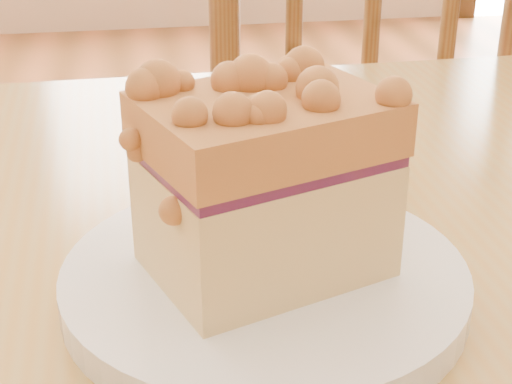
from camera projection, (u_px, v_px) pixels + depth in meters
cafe_table_main at (417, 363)px, 0.56m from camera, size 1.30×0.88×0.75m
cafe_chair_main at (344, 169)px, 1.24m from camera, size 0.51×0.51×1.00m
plate at (265, 281)px, 0.47m from camera, size 0.24×0.24×0.02m
cake_slice at (265, 174)px, 0.44m from camera, size 0.15×0.13×0.12m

